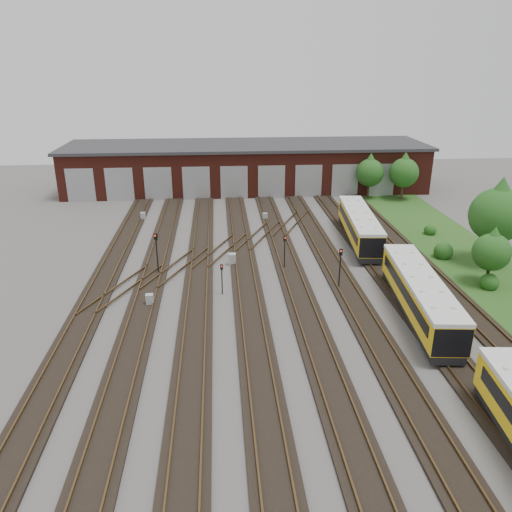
{
  "coord_description": "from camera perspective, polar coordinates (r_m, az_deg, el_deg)",
  "views": [
    {
      "loc": [
        -4.14,
        -31.31,
        17.34
      ],
      "look_at": [
        -1.12,
        7.61,
        2.0
      ],
      "focal_mm": 35.0,
      "sensor_mm": 36.0,
      "label": 1
    }
  ],
  "objects": [
    {
      "name": "signal_mast_1",
      "position": [
        39.21,
        -3.93,
        -2.19
      ],
      "size": [
        0.22,
        0.21,
        2.55
      ],
      "rotation": [
        0.0,
        0.0,
        0.05
      ],
      "color": "black",
      "rests_on": "ground"
    },
    {
      "name": "maintenance_shed",
      "position": [
        72.79,
        -1.11,
        10.25
      ],
      "size": [
        51.0,
        12.5,
        6.35
      ],
      "color": "#561E15",
      "rests_on": "ground"
    },
    {
      "name": "relay_cabinet_3",
      "position": [
        58.1,
        1.04,
        4.52
      ],
      "size": [
        0.54,
        0.46,
        0.86
      ],
      "primitive_type": "cube",
      "rotation": [
        0.0,
        0.0,
        0.07
      ],
      "color": "#9EA1A3",
      "rests_on": "ground"
    },
    {
      "name": "track_network",
      "position": [
        36.47,
        2.37,
        -6.76
      ],
      "size": [
        30.4,
        70.0,
        0.33
      ],
      "color": "black",
      "rests_on": "ground"
    },
    {
      "name": "ground",
      "position": [
        36.03,
        2.74,
        -7.34
      ],
      "size": [
        120.0,
        120.0,
        0.0
      ],
      "primitive_type": "plane",
      "color": "#4D4A48",
      "rests_on": "ground"
    },
    {
      "name": "bush_0",
      "position": [
        44.67,
        25.14,
        -2.5
      ],
      "size": [
        1.5,
        1.5,
        1.5
      ],
      "primitive_type": "sphere",
      "color": "#164413",
      "rests_on": "ground"
    },
    {
      "name": "signal_mast_0",
      "position": [
        43.39,
        -11.29,
        0.83
      ],
      "size": [
        0.32,
        0.31,
        3.73
      ],
      "rotation": [
        0.0,
        0.0,
        -0.42
      ],
      "color": "black",
      "rests_on": "ground"
    },
    {
      "name": "grass_verge",
      "position": [
        50.42,
        23.22,
        -0.45
      ],
      "size": [
        8.0,
        55.0,
        0.05
      ],
      "primitive_type": "cube",
      "color": "#254D19",
      "rests_on": "ground"
    },
    {
      "name": "tree_0",
      "position": [
        68.65,
        12.9,
        9.62
      ],
      "size": [
        3.66,
        3.66,
        6.06
      ],
      "color": "#332817",
      "rests_on": "ground"
    },
    {
      "name": "relay_cabinet_0",
      "position": [
        38.65,
        -12.05,
        -4.94
      ],
      "size": [
        0.59,
        0.5,
        0.94
      ],
      "primitive_type": "cube",
      "rotation": [
        0.0,
        0.0,
        0.06
      ],
      "color": "#9EA1A3",
      "rests_on": "ground"
    },
    {
      "name": "bush_1",
      "position": [
        49.89,
        20.66,
        0.76
      ],
      "size": [
        1.77,
        1.77,
        1.77
      ],
      "primitive_type": "sphere",
      "color": "#164413",
      "rests_on": "ground"
    },
    {
      "name": "metro_train",
      "position": [
        37.54,
        18.2,
        -4.22
      ],
      "size": [
        3.78,
        45.69,
        2.79
      ],
      "rotation": [
        0.0,
        0.0,
        -0.1
      ],
      "color": "black",
      "rests_on": "ground"
    },
    {
      "name": "relay_cabinet_1",
      "position": [
        59.66,
        -12.78,
        4.47
      ],
      "size": [
        0.57,
        0.48,
        0.91
      ],
      "primitive_type": "cube",
      "rotation": [
        0.0,
        0.0,
        0.05
      ],
      "color": "#9EA1A3",
      "rests_on": "ground"
    },
    {
      "name": "signal_mast_2",
      "position": [
        43.83,
        3.29,
        0.88
      ],
      "size": [
        0.26,
        0.24,
        3.1
      ],
      "rotation": [
        0.0,
        0.0,
        0.23
      ],
      "color": "black",
      "rests_on": "ground"
    },
    {
      "name": "tree_1",
      "position": [
        69.02,
        16.59,
        9.48
      ],
      "size": [
        3.82,
        3.82,
        6.32
      ],
      "color": "#332817",
      "rests_on": "ground"
    },
    {
      "name": "signal_mast_3",
      "position": [
        40.45,
        9.6,
        -0.85
      ],
      "size": [
        0.29,
        0.27,
        3.44
      ],
      "rotation": [
        0.0,
        0.0,
        -0.19
      ],
      "color": "black",
      "rests_on": "ground"
    },
    {
      "name": "tree_3",
      "position": [
        44.54,
        25.41,
        0.85
      ],
      "size": [
        3.05,
        3.05,
        5.05
      ],
      "color": "#332817",
      "rests_on": "ground"
    },
    {
      "name": "tree_2",
      "position": [
        48.95,
        25.97,
        4.88
      ],
      "size": [
        4.86,
        4.86,
        8.06
      ],
      "color": "#332817",
      "rests_on": "ground"
    },
    {
      "name": "relay_cabinet_2",
      "position": [
        45.22,
        -2.74,
        -0.37
      ],
      "size": [
        0.66,
        0.55,
        1.09
      ],
      "primitive_type": "cube",
      "rotation": [
        0.0,
        0.0,
        -0.01
      ],
      "color": "#9EA1A3",
      "rests_on": "ground"
    },
    {
      "name": "bush_2",
      "position": [
        56.3,
        19.31,
        2.97
      ],
      "size": [
        1.3,
        1.3,
        1.3
      ],
      "primitive_type": "sphere",
      "color": "#164413",
      "rests_on": "ground"
    },
    {
      "name": "relay_cabinet_4",
      "position": [
        53.36,
        12.54,
        2.58
      ],
      "size": [
        0.79,
        0.72,
        1.09
      ],
      "primitive_type": "cube",
      "rotation": [
        0.0,
        0.0,
        -0.31
      ],
      "color": "#9EA1A3",
      "rests_on": "ground"
    }
  ]
}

